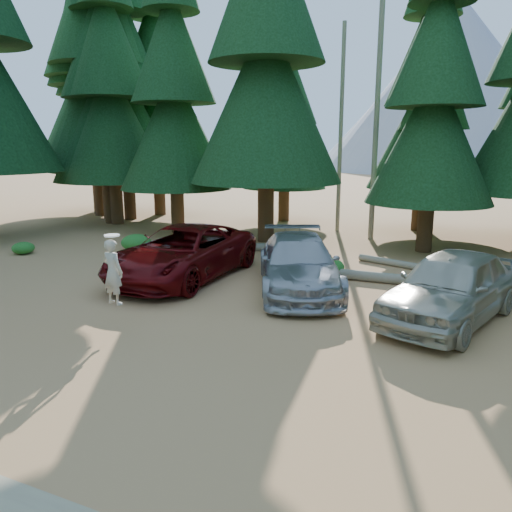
# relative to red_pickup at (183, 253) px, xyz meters

# --- Properties ---
(ground) EXTENTS (160.00, 160.00, 0.00)m
(ground) POSITION_rel_red_pickup_xyz_m (3.46, -4.94, -0.86)
(ground) COLOR tan
(ground) RESTS_ON ground
(forest_belt_north) EXTENTS (36.00, 7.00, 22.00)m
(forest_belt_north) POSITION_rel_red_pickup_xyz_m (3.46, 10.06, -0.86)
(forest_belt_north) COLOR black
(forest_belt_north) RESTS_ON ground
(snag_front) EXTENTS (0.24, 0.24, 12.00)m
(snag_front) POSITION_rel_red_pickup_xyz_m (4.26, 9.56, 5.14)
(snag_front) COLOR gray
(snag_front) RESTS_ON ground
(snag_back) EXTENTS (0.20, 0.20, 10.00)m
(snag_back) POSITION_rel_red_pickup_xyz_m (2.26, 11.06, 4.14)
(snag_back) COLOR gray
(snag_back) RESTS_ON ground
(mountain_peak) EXTENTS (48.00, 50.00, 28.00)m
(mountain_peak) POSITION_rel_red_pickup_xyz_m (0.87, 83.30, 11.84)
(mountain_peak) COLOR #93959B
(mountain_peak) RESTS_ON ground
(red_pickup) EXTENTS (2.88, 6.23, 1.73)m
(red_pickup) POSITION_rel_red_pickup_xyz_m (0.00, 0.00, 0.00)
(red_pickup) COLOR #580709
(red_pickup) RESTS_ON ground
(silver_minivan_center) EXTENTS (4.41, 6.09, 1.64)m
(silver_minivan_center) POSITION_rel_red_pickup_xyz_m (3.92, 0.26, -0.04)
(silver_minivan_center) COLOR #A6A8AF
(silver_minivan_center) RESTS_ON ground
(silver_minivan_right) EXTENTS (3.60, 5.62, 1.78)m
(silver_minivan_right) POSITION_rel_red_pickup_xyz_m (8.29, -0.78, 0.03)
(silver_minivan_right) COLOR #B7B4A2
(silver_minivan_right) RESTS_ON ground
(frisbee_player) EXTENTS (0.63, 0.46, 1.69)m
(frisbee_player) POSITION_rel_red_pickup_xyz_m (0.91, -4.55, 0.53)
(frisbee_player) COLOR beige
(frisbee_player) RESTS_ON ground
(log_left) EXTENTS (4.25, 2.48, 0.33)m
(log_left) POSITION_rel_red_pickup_xyz_m (0.74, 5.06, -0.70)
(log_left) COLOR gray
(log_left) RESTS_ON ground
(log_mid) EXTENTS (3.00, 1.23, 0.25)m
(log_mid) POSITION_rel_red_pickup_xyz_m (6.25, 4.46, -0.74)
(log_mid) COLOR gray
(log_mid) RESTS_ON ground
(log_right) EXTENTS (5.23, 0.46, 0.33)m
(log_right) POSITION_rel_red_pickup_xyz_m (4.97, 2.06, -0.70)
(log_right) COLOR gray
(log_right) RESTS_ON ground
(shrub_far_left) EXTENTS (1.25, 1.25, 0.69)m
(shrub_far_left) POSITION_rel_red_pickup_xyz_m (-4.18, 2.97, -0.52)
(shrub_far_left) COLOR #217122
(shrub_far_left) RESTS_ON ground
(shrub_left) EXTENTS (0.69, 0.69, 0.38)m
(shrub_left) POSITION_rel_red_pickup_xyz_m (0.68, 2.98, -0.67)
(shrub_left) COLOR #217122
(shrub_left) RESTS_ON ground
(shrub_center_left) EXTENTS (1.12, 1.12, 0.62)m
(shrub_center_left) POSITION_rel_red_pickup_xyz_m (3.41, 1.45, -0.56)
(shrub_center_left) COLOR #217122
(shrub_center_left) RESTS_ON ground
(shrub_center_right) EXTENTS (1.14, 1.14, 0.63)m
(shrub_center_right) POSITION_rel_red_pickup_xyz_m (4.27, 2.23, -0.55)
(shrub_center_right) COLOR #217122
(shrub_center_right) RESTS_ON ground
(shrub_right) EXTENTS (1.07, 1.07, 0.59)m
(shrub_right) POSITION_rel_red_pickup_xyz_m (8.81, 2.59, -0.57)
(shrub_right) COLOR #217122
(shrub_right) RESTS_ON ground
(shrub_edge_west) EXTENTS (0.88, 0.88, 0.48)m
(shrub_edge_west) POSITION_rel_red_pickup_xyz_m (-7.97, 0.56, -0.62)
(shrub_edge_west) COLOR #217122
(shrub_edge_west) RESTS_ON ground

